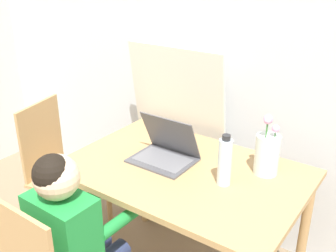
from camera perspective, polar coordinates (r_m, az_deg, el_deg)
name	(u,v)px	position (r m, az deg, el deg)	size (l,w,h in m)	color
wall_back	(250,46)	(2.31, 11.84, 11.31)	(6.40, 0.05, 2.50)	silver
dining_table	(184,185)	(2.01, 2.31, -8.50)	(1.17, 0.79, 0.74)	tan
chair_spare	(60,170)	(2.64, -15.36, -6.12)	(0.48, 0.48, 0.89)	tan
person_seated	(73,231)	(1.77, -13.56, -14.65)	(0.30, 0.43, 1.03)	#1E8438
laptop	(166,150)	(2.03, -0.33, -3.47)	(0.31, 0.25, 0.23)	#4C4C51
flower_vase	(267,153)	(1.93, 14.19, -3.78)	(0.12, 0.12, 0.30)	silver
water_bottle	(225,161)	(1.80, 8.25, -5.12)	(0.06, 0.06, 0.25)	silver
cardboard_panel	(180,140)	(2.56, 1.70, -1.98)	(0.66, 0.19, 1.24)	silver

